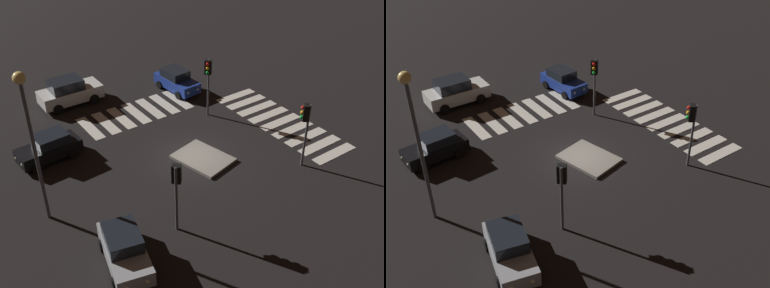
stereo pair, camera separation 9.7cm
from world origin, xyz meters
The scene contains 12 objects.
ground_plane centered at (0.00, 0.00, 0.00)m, with size 80.00×80.00×0.00m, color black.
traffic_island centered at (-0.50, -0.44, 0.09)m, with size 3.68×3.07×0.18m.
car_silver centered at (-4.93, 7.18, 0.83)m, with size 4.13×2.52×1.69m.
car_black centered at (4.79, 6.82, 0.79)m, with size 1.95×3.80×1.62m.
car_blue centered at (7.93, -4.25, 0.80)m, with size 3.84×1.99×1.63m.
car_white centered at (10.56, 3.08, 0.94)m, with size 2.12×4.42×1.91m.
traffic_light_east centered at (3.52, -3.80, 3.09)m, with size 0.54×0.53×4.08m.
traffic_light_south centered at (-4.15, -4.67, 3.00)m, with size 0.54×0.53×3.96m.
traffic_light_west centered at (-4.37, 3.99, 2.80)m, with size 0.53×0.54×3.69m.
street_lamp centered at (-0.06, 8.85, 5.39)m, with size 0.56×0.56×7.94m.
crosswalk_near centered at (0.00, -7.25, 0.01)m, with size 9.90×3.20×0.02m.
crosswalk_side centered at (6.63, 0.00, 0.01)m, with size 3.20×7.60×0.02m.
Camera 2 is at (-18.85, 13.33, 16.12)m, focal length 44.38 mm.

